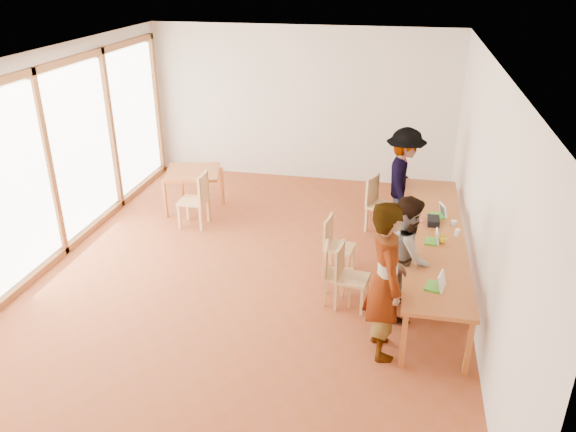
% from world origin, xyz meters
% --- Properties ---
extents(ground, '(8.00, 8.00, 0.00)m').
position_xyz_m(ground, '(0.00, 0.00, 0.00)').
color(ground, brown).
rests_on(ground, ground).
extents(wall_back, '(6.00, 0.10, 3.00)m').
position_xyz_m(wall_back, '(0.00, 4.00, 1.50)').
color(wall_back, beige).
rests_on(wall_back, ground).
extents(wall_front, '(6.00, 0.10, 3.00)m').
position_xyz_m(wall_front, '(0.00, -4.00, 1.50)').
color(wall_front, beige).
rests_on(wall_front, ground).
extents(wall_right, '(0.10, 8.00, 3.00)m').
position_xyz_m(wall_right, '(3.00, 0.00, 1.50)').
color(wall_right, beige).
rests_on(wall_right, ground).
extents(window_wall, '(0.10, 8.00, 3.00)m').
position_xyz_m(window_wall, '(-2.96, 0.00, 1.50)').
color(window_wall, white).
rests_on(window_wall, ground).
extents(ceiling, '(6.00, 8.00, 0.04)m').
position_xyz_m(ceiling, '(0.00, 0.00, 3.02)').
color(ceiling, white).
rests_on(ceiling, wall_back).
extents(communal_table, '(0.80, 4.00, 0.75)m').
position_xyz_m(communal_table, '(2.50, 0.33, 0.70)').
color(communal_table, '#B35F27').
rests_on(communal_table, ground).
extents(side_table, '(0.90, 0.90, 0.75)m').
position_xyz_m(side_table, '(-1.55, 1.94, 0.67)').
color(side_table, '#B35F27').
rests_on(side_table, ground).
extents(chair_near, '(0.39, 0.39, 0.42)m').
position_xyz_m(chair_near, '(1.21, -0.44, 0.49)').
color(chair_near, tan).
rests_on(chair_near, ground).
extents(chair_mid, '(0.44, 0.44, 0.45)m').
position_xyz_m(chair_mid, '(1.40, -0.51, 0.52)').
color(chair_mid, tan).
rests_on(chair_mid, ground).
extents(chair_far, '(0.44, 0.44, 0.45)m').
position_xyz_m(chair_far, '(1.14, 0.29, 0.52)').
color(chair_far, tan).
rests_on(chair_far, ground).
extents(chair_empty, '(0.55, 0.55, 0.48)m').
position_xyz_m(chair_empty, '(1.65, 1.84, 0.56)').
color(chair_empty, tan).
rests_on(chair_empty, ground).
extents(chair_spare, '(0.44, 0.44, 0.50)m').
position_xyz_m(chair_spare, '(-1.25, 1.36, 0.57)').
color(chair_spare, tan).
rests_on(chair_spare, ground).
extents(person_near, '(0.61, 0.77, 1.86)m').
position_xyz_m(person_near, '(1.92, -1.37, 0.93)').
color(person_near, gray).
rests_on(person_near, ground).
extents(person_mid, '(0.65, 0.81, 1.58)m').
position_xyz_m(person_mid, '(2.13, -0.50, 0.79)').
color(person_mid, gray).
rests_on(person_mid, ground).
extents(person_far, '(0.67, 1.12, 1.70)m').
position_xyz_m(person_far, '(2.05, 2.01, 0.85)').
color(person_far, gray).
rests_on(person_far, ground).
extents(laptop_near, '(0.26, 0.28, 0.20)m').
position_xyz_m(laptop_near, '(2.49, -1.11, 0.81)').
color(laptop_near, green).
rests_on(laptop_near, communal_table).
extents(laptop_mid, '(0.20, 0.23, 0.18)m').
position_xyz_m(laptop_mid, '(2.48, 0.02, 0.80)').
color(laptop_mid, green).
rests_on(laptop_mid, communal_table).
extents(laptop_far, '(0.26, 0.28, 0.19)m').
position_xyz_m(laptop_far, '(2.59, 0.87, 0.80)').
color(laptop_far, green).
rests_on(laptop_far, communal_table).
extents(yellow_mug, '(0.12, 0.12, 0.09)m').
position_xyz_m(yellow_mug, '(2.59, 0.04, 0.79)').
color(yellow_mug, yellow).
rests_on(yellow_mug, communal_table).
extents(green_bottle, '(0.07, 0.07, 0.28)m').
position_xyz_m(green_bottle, '(2.20, 0.20, 0.89)').
color(green_bottle, '#1C7023').
rests_on(green_bottle, communal_table).
extents(clear_glass, '(0.07, 0.07, 0.09)m').
position_xyz_m(clear_glass, '(2.79, 0.29, 0.80)').
color(clear_glass, silver).
rests_on(clear_glass, communal_table).
extents(condiment_cup, '(0.08, 0.08, 0.06)m').
position_xyz_m(condiment_cup, '(2.77, 0.62, 0.78)').
color(condiment_cup, white).
rests_on(condiment_cup, communal_table).
extents(pink_phone, '(0.05, 0.10, 0.01)m').
position_xyz_m(pink_phone, '(2.33, 0.64, 0.76)').
color(pink_phone, '#E03C5B').
rests_on(pink_phone, communal_table).
extents(black_pouch, '(0.16, 0.26, 0.09)m').
position_xyz_m(black_pouch, '(2.49, 0.59, 0.80)').
color(black_pouch, black).
rests_on(black_pouch, communal_table).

